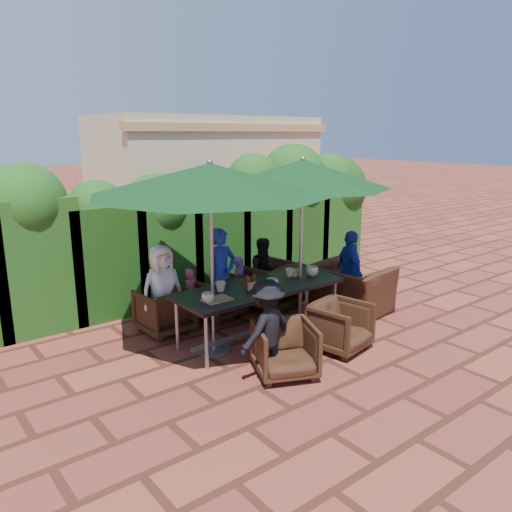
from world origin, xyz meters
TOP-DOWN VIEW (x-y plane):
  - ground at (0.00, 0.00)m, footprint 80.00×80.00m
  - dining_table at (-0.21, -0.04)m, footprint 2.39×0.90m
  - umbrella_left at (-0.95, 0.00)m, footprint 2.98×2.98m
  - umbrella_right at (0.50, -0.06)m, footprint 2.42×2.42m
  - chair_far_left at (-1.13, 0.97)m, footprint 0.71×0.66m
  - chair_far_mid at (-0.22, 1.02)m, footprint 0.81×0.77m
  - chair_far_right at (0.72, 0.85)m, footprint 0.91×0.87m
  - chair_near_left at (-0.66, -1.06)m, footprint 0.88×0.85m
  - chair_near_right at (0.37, -0.97)m, footprint 0.78×0.75m
  - chair_end_right at (1.56, -0.10)m, footprint 0.88×1.22m
  - adult_far_left at (-1.16, 0.97)m, footprint 0.64×0.39m
  - adult_far_mid at (-0.23, 0.86)m, footprint 0.53×0.44m
  - adult_far_right at (0.61, 0.87)m, footprint 0.63×0.50m
  - adult_near_left at (-0.86, -0.96)m, footprint 0.79×0.45m
  - adult_end_right at (1.59, -0.05)m, footprint 0.64×0.85m
  - child_left at (-0.63, 1.06)m, footprint 0.35×0.32m
  - child_right at (0.20, 0.97)m, footprint 0.40×0.37m
  - pedestrian_a at (1.33, 4.16)m, footprint 1.85×1.53m
  - pedestrian_b at (2.37, 4.28)m, footprint 0.79×0.52m
  - pedestrian_c at (3.48, 4.42)m, footprint 1.27×0.88m
  - cup_a at (-1.14, -0.17)m, footprint 0.15×0.15m
  - cup_b at (-0.77, 0.10)m, footprint 0.14×0.14m
  - cup_c at (-0.15, -0.22)m, footprint 0.17×0.17m
  - cup_d at (0.41, 0.06)m, footprint 0.13×0.13m
  - cup_e at (0.69, -0.11)m, footprint 0.17×0.17m
  - ketchup_bottle at (-0.42, -0.03)m, footprint 0.04×0.04m
  - sauce_bottle at (-0.29, -0.01)m, footprint 0.04×0.04m
  - serving_tray at (-1.00, -0.17)m, footprint 0.35×0.25m
  - number_block_left at (-0.41, -0.12)m, footprint 0.12×0.06m
  - number_block_right at (0.49, 0.01)m, footprint 0.12×0.06m
  - hedge_wall at (-0.10, 2.32)m, footprint 9.10×1.60m
  - building at (3.50, 6.99)m, footprint 6.20×3.08m

SIDE VIEW (x-z plane):
  - ground at x=0.00m, z-range 0.00..0.00m
  - chair_near_left at x=-0.66m, z-range 0.00..0.69m
  - chair_far_left at x=-1.13m, z-range 0.00..0.70m
  - chair_near_right at x=0.37m, z-range 0.00..0.70m
  - chair_far_mid at x=-0.22m, z-range 0.00..0.72m
  - chair_far_right at x=0.72m, z-range 0.00..0.82m
  - child_left at x=-0.63m, z-range 0.00..0.82m
  - child_right at x=0.20m, z-range 0.00..0.89m
  - chair_end_right at x=1.56m, z-range 0.00..1.00m
  - adult_far_right at x=0.61m, z-range 0.00..1.15m
  - adult_near_left at x=-0.86m, z-range 0.00..1.17m
  - adult_far_left at x=-1.16m, z-range 0.00..1.27m
  - adult_end_right at x=1.59m, z-range 0.00..1.29m
  - dining_table at x=-0.21m, z-range 0.30..1.05m
  - adult_far_mid at x=-0.23m, z-range 0.00..1.41m
  - serving_tray at x=-1.00m, z-range 0.75..0.77m
  - pedestrian_b at x=2.37m, z-range 0.00..1.57m
  - number_block_left at x=-0.41m, z-range 0.75..0.85m
  - number_block_right at x=0.49m, z-range 0.75..0.85m
  - cup_d at x=0.41m, z-range 0.75..0.87m
  - cup_a at x=-1.14m, z-range 0.75..0.87m
  - cup_b at x=-0.77m, z-range 0.75..0.88m
  - cup_c at x=-0.15m, z-range 0.75..0.88m
  - cup_e at x=0.69m, z-range 0.75..0.89m
  - ketchup_bottle at x=-0.42m, z-range 0.75..0.92m
  - sauce_bottle at x=-0.29m, z-range 0.75..0.92m
  - pedestrian_c at x=3.48m, z-range 0.00..1.81m
  - pedestrian_a at x=1.33m, z-range 0.00..1.92m
  - hedge_wall at x=-0.10m, z-range 0.06..2.62m
  - building at x=3.50m, z-range 0.01..3.21m
  - umbrella_right at x=0.50m, z-range 0.98..3.44m
  - umbrella_left at x=-0.95m, z-range 0.98..3.44m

